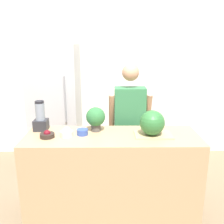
{
  "coord_description": "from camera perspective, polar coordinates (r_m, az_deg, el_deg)",
  "views": [
    {
      "loc": [
        -0.03,
        -2.17,
        1.88
      ],
      "look_at": [
        0.0,
        0.35,
        1.17
      ],
      "focal_mm": 40.0,
      "sensor_mm": 36.0,
      "label": 1
    }
  ],
  "objects": [
    {
      "name": "wall_back",
      "position": [
        4.18,
        -0.23,
        7.67
      ],
      "size": [
        8.0,
        0.06,
        2.6
      ],
      "color": "white",
      "rests_on": "ground_plane"
    },
    {
      "name": "counter_island",
      "position": [
        2.86,
        0.01,
        -14.01
      ],
      "size": [
        1.86,
        0.64,
        0.92
      ],
      "color": "tan",
      "rests_on": "ground_plane"
    },
    {
      "name": "refrigerator",
      "position": [
        3.94,
        -12.71,
        1.3
      ],
      "size": [
        0.71,
        0.73,
        1.86
      ],
      "color": "#B7B7BC",
      "rests_on": "ground_plane"
    },
    {
      "name": "person",
      "position": [
        3.25,
        4.03,
        -3.11
      ],
      "size": [
        0.53,
        0.26,
        1.63
      ],
      "color": "#333338",
      "rests_on": "ground_plane"
    },
    {
      "name": "cutting_board",
      "position": [
        2.7,
        9.39,
        -5.14
      ],
      "size": [
        0.39,
        0.26,
        0.01
      ],
      "color": "tan",
      "rests_on": "counter_island"
    },
    {
      "name": "watermelon",
      "position": [
        2.64,
        9.17,
        -2.45
      ],
      "size": [
        0.26,
        0.26,
        0.26
      ],
      "color": "#2D6B33",
      "rests_on": "cutting_board"
    },
    {
      "name": "bowl_cherries",
      "position": [
        2.69,
        -14.59,
        -5.07
      ],
      "size": [
        0.15,
        0.15,
        0.08
      ],
      "color": "#2D231E",
      "rests_on": "counter_island"
    },
    {
      "name": "bowl_cream",
      "position": [
        2.67,
        -10.3,
        -4.65
      ],
      "size": [
        0.13,
        0.13,
        0.1
      ],
      "color": "beige",
      "rests_on": "counter_island"
    },
    {
      "name": "bowl_small_blue",
      "position": [
        2.69,
        -6.78,
        -4.56
      ],
      "size": [
        0.12,
        0.12,
        0.06
      ],
      "color": "#334C9E",
      "rests_on": "counter_island"
    },
    {
      "name": "blender",
      "position": [
        2.9,
        -16.01,
        -1.41
      ],
      "size": [
        0.15,
        0.15,
        0.34
      ],
      "color": "#28282D",
      "rests_on": "counter_island"
    },
    {
      "name": "potted_plant",
      "position": [
        2.76,
        -3.76,
        -1.3
      ],
      "size": [
        0.21,
        0.21,
        0.27
      ],
      "color": "#514C47",
      "rests_on": "counter_island"
    }
  ]
}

